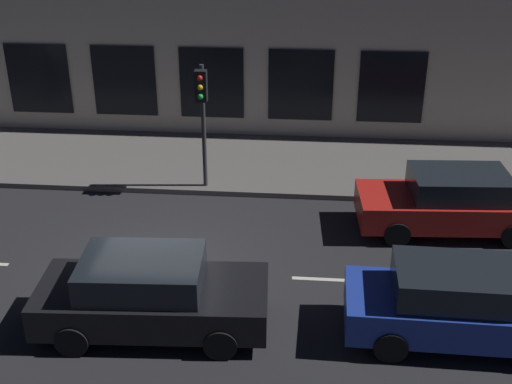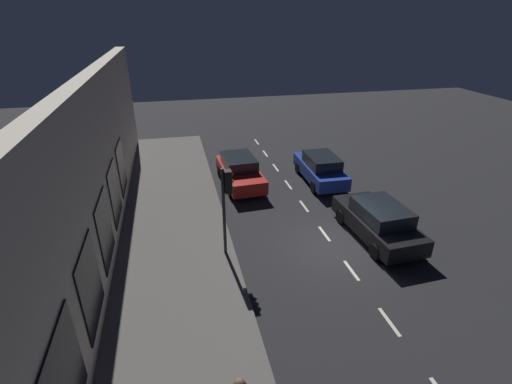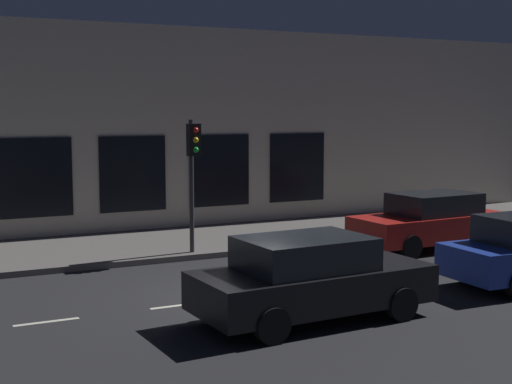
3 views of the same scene
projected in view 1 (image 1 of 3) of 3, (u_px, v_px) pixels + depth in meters
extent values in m
plane|color=#232326|center=(161.00, 272.00, 15.21)|extent=(60.00, 60.00, 0.00)
cube|color=#5B5654|center=(203.00, 161.00, 20.78)|extent=(4.50, 32.00, 0.15)
cube|color=beige|center=(212.00, 40.00, 21.67)|extent=(0.60, 32.00, 6.55)
cube|color=black|center=(392.00, 88.00, 21.52)|extent=(0.04, 2.12, 2.35)
cube|color=black|center=(301.00, 85.00, 21.74)|extent=(0.04, 2.12, 2.35)
cube|color=black|center=(212.00, 83.00, 21.97)|extent=(0.04, 2.12, 2.35)
cube|color=black|center=(124.00, 81.00, 22.19)|extent=(0.04, 2.12, 2.35)
cube|color=black|center=(39.00, 79.00, 22.41)|extent=(0.04, 2.12, 2.35)
cube|color=beige|center=(436.00, 285.00, 14.74)|extent=(0.12, 1.20, 0.01)
cube|color=beige|center=(319.00, 279.00, 14.94)|extent=(0.12, 1.20, 0.01)
cube|color=beige|center=(204.00, 274.00, 15.14)|extent=(0.12, 1.20, 0.01)
cube|color=beige|center=(92.00, 269.00, 15.33)|extent=(0.12, 1.20, 0.01)
cylinder|color=#2D2D30|center=(204.00, 127.00, 18.27)|extent=(0.12, 0.12, 3.51)
cube|color=black|center=(201.00, 86.00, 17.56)|extent=(0.26, 0.32, 0.84)
sphere|color=red|center=(200.00, 78.00, 17.33)|extent=(0.15, 0.15, 0.15)
sphere|color=gold|center=(200.00, 87.00, 17.44)|extent=(0.15, 0.15, 0.15)
sphere|color=green|center=(200.00, 97.00, 17.55)|extent=(0.15, 0.15, 0.15)
cube|color=#1E389E|center=(461.00, 311.00, 12.81)|extent=(1.84, 4.48, 0.70)
cube|color=black|center=(456.00, 282.00, 12.54)|extent=(1.58, 2.35, 0.60)
cylinder|color=black|center=(385.00, 296.00, 13.80)|extent=(0.23, 0.64, 0.64)
cylinder|color=black|center=(391.00, 346.00, 12.35)|extent=(0.23, 0.64, 0.64)
cube|color=black|center=(153.00, 301.00, 13.12)|extent=(2.12, 4.59, 0.70)
cube|color=black|center=(142.00, 273.00, 12.84)|extent=(1.78, 2.42, 0.60)
cylinder|color=black|center=(227.00, 290.00, 14.01)|extent=(0.25, 0.65, 0.64)
cylinder|color=black|center=(221.00, 344.00, 12.41)|extent=(0.25, 0.65, 0.64)
cylinder|color=black|center=(96.00, 287.00, 14.09)|extent=(0.25, 0.65, 0.64)
cylinder|color=black|center=(72.00, 341.00, 12.50)|extent=(0.25, 0.65, 0.64)
cube|color=red|center=(449.00, 207.00, 16.73)|extent=(2.07, 4.64, 0.70)
cube|color=black|center=(460.00, 184.00, 16.45)|extent=(1.73, 2.45, 0.60)
cylinder|color=black|center=(397.00, 234.00, 16.14)|extent=(0.26, 0.65, 0.64)
cylinder|color=black|center=(386.00, 203.00, 17.66)|extent=(0.26, 0.65, 0.64)
cylinder|color=black|center=(493.00, 204.00, 17.60)|extent=(0.26, 0.65, 0.64)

